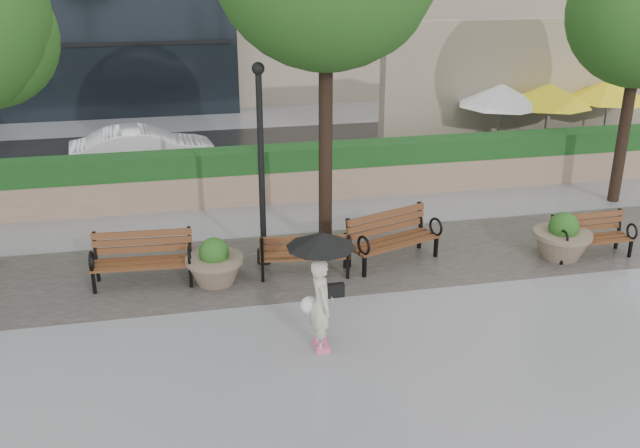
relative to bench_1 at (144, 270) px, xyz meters
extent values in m
plane|color=gray|center=(2.31, -2.71, -0.30)|extent=(100.00, 100.00, 0.00)
cube|color=#383330|center=(2.31, 0.29, -0.29)|extent=(28.00, 3.20, 0.01)
cube|color=tan|center=(2.31, 4.29, 0.10)|extent=(24.00, 0.80, 0.80)
cube|color=#164319|center=(2.31, 4.29, 0.78)|extent=(24.00, 0.75, 0.55)
cube|color=tan|center=(11.81, 7.29, 1.70)|extent=(10.00, 0.60, 4.00)
cube|color=#164319|center=(11.31, 5.09, 0.15)|extent=(8.00, 0.50, 0.90)
cube|color=black|center=(2.31, 8.29, -0.29)|extent=(40.00, 7.00, 0.00)
cube|color=brown|center=(0.00, -0.04, 0.16)|extent=(1.90, 0.67, 0.05)
cube|color=brown|center=(0.02, 0.25, 0.48)|extent=(1.87, 0.24, 0.44)
cube|color=black|center=(0.00, -0.01, -0.06)|extent=(1.91, 0.78, 0.48)
torus|color=black|center=(-0.89, -0.17, 0.35)|extent=(0.08, 0.39, 0.38)
torus|color=black|center=(0.87, -0.28, 0.35)|extent=(0.08, 0.39, 0.38)
cube|color=brown|center=(3.07, -0.20, 0.13)|extent=(1.78, 0.73, 0.05)
cube|color=brown|center=(3.03, -0.47, 0.43)|extent=(1.73, 0.33, 0.41)
cube|color=black|center=(3.06, -0.23, -0.08)|extent=(1.80, 0.82, 0.44)
torus|color=black|center=(3.90, -0.13, 0.30)|extent=(0.09, 0.36, 0.36)
torus|color=black|center=(2.27, 0.07, 0.30)|extent=(0.09, 0.36, 0.36)
cube|color=brown|center=(4.94, -0.04, 0.17)|extent=(1.99, 1.20, 0.05)
cube|color=brown|center=(4.84, 0.24, 0.50)|extent=(1.84, 0.78, 0.45)
cube|color=black|center=(4.93, -0.01, -0.05)|extent=(2.03, 1.30, 0.49)
torus|color=black|center=(4.16, -0.53, 0.36)|extent=(0.19, 0.39, 0.39)
torus|color=black|center=(5.86, 0.09, 0.36)|extent=(0.19, 0.39, 0.39)
cube|color=brown|center=(9.00, -0.62, 0.11)|extent=(1.66, 0.54, 0.05)
cube|color=brown|center=(8.99, -0.36, 0.39)|extent=(1.65, 0.15, 0.39)
cube|color=black|center=(9.00, -0.59, -0.09)|extent=(1.67, 0.63, 0.42)
torus|color=black|center=(8.22, -0.80, 0.27)|extent=(0.05, 0.34, 0.34)
torus|color=black|center=(9.78, -0.76, 0.27)|extent=(0.05, 0.34, 0.34)
cylinder|color=#7F6B56|center=(1.33, -0.22, 0.19)|extent=(1.10, 1.10, 0.09)
sphere|color=#204F16|center=(1.33, -0.22, 0.34)|extent=(0.57, 0.57, 0.57)
cylinder|color=#7F6B56|center=(8.38, -0.50, 0.23)|extent=(1.18, 1.18, 0.10)
sphere|color=#204F16|center=(8.38, -0.50, 0.39)|extent=(0.61, 0.61, 0.61)
cylinder|color=black|center=(2.36, 0.48, 1.64)|extent=(0.12, 0.12, 3.87)
cylinder|color=black|center=(2.36, 0.48, -0.15)|extent=(0.28, 0.28, 0.30)
sphere|color=black|center=(2.36, 0.48, 3.62)|extent=(0.24, 0.24, 0.24)
cylinder|color=black|center=(3.74, 1.01, 2.46)|extent=(0.28, 0.28, 5.52)
cylinder|color=black|center=(11.50, 2.42, 1.84)|extent=(0.28, 0.28, 4.27)
cylinder|color=black|center=(10.04, 6.19, -0.25)|extent=(0.40, 0.40, 0.10)
cylinder|color=#99999E|center=(10.04, 6.19, 0.80)|extent=(0.06, 0.06, 2.20)
cone|color=white|center=(10.04, 6.19, 1.70)|extent=(2.50, 2.50, 0.60)
cylinder|color=black|center=(11.41, 5.96, -0.25)|extent=(0.40, 0.40, 0.10)
cylinder|color=#99999E|center=(11.41, 5.96, 0.80)|extent=(0.06, 0.06, 2.20)
cone|color=yellow|center=(11.41, 5.96, 1.70)|extent=(2.50, 2.50, 0.60)
cylinder|color=black|center=(13.53, 6.25, -0.25)|extent=(0.40, 0.40, 0.10)
cylinder|color=#99999E|center=(13.53, 6.25, 0.80)|extent=(0.06, 0.06, 2.20)
cone|color=yellow|center=(13.53, 6.25, 1.70)|extent=(2.50, 2.50, 0.60)
imported|color=white|center=(-0.08, 7.19, 0.36)|extent=(4.13, 1.83, 1.32)
imported|color=beige|center=(2.82, -2.93, 0.53)|extent=(0.41, 0.60, 1.65)
cube|color=#F2598C|center=(2.82, -2.81, -0.26)|extent=(0.10, 0.23, 0.08)
cube|color=#F2598C|center=(2.82, -3.07, -0.26)|extent=(0.10, 0.23, 0.08)
cube|color=black|center=(3.04, -2.88, 0.68)|extent=(0.10, 0.31, 0.23)
sphere|color=white|center=(2.67, -2.71, 0.37)|extent=(0.29, 0.29, 0.29)
cylinder|color=black|center=(2.82, -2.88, 1.15)|extent=(0.02, 0.02, 0.88)
cone|color=black|center=(2.82, -2.88, 1.56)|extent=(1.07, 1.07, 0.23)
camera|label=1|loc=(0.75, -12.63, 5.77)|focal=40.00mm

